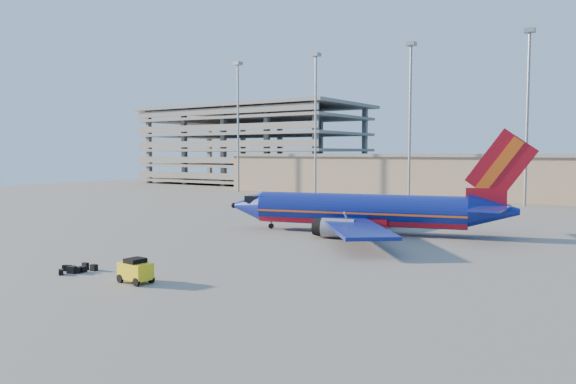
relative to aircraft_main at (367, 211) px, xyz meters
The scene contains 7 objects.
ground 8.16m from the aircraft_main, 156.47° to the right, with size 220.00×220.00×0.00m, color slate.
terminal_building 54.99m from the aircraft_main, 87.03° to the left, with size 122.00×16.00×8.50m.
parking_garage 99.51m from the aircraft_main, 134.27° to the left, with size 62.00×32.00×21.40m.
light_mast_row 45.54m from the aircraft_main, 92.88° to the left, with size 101.60×1.60×28.65m.
aircraft_main is the anchor object (origin of this frame).
baggage_tug 29.88m from the aircraft_main, 95.13° to the right, with size 2.40×1.55×1.66m.
luggage_pile 31.19m from the aircraft_main, 106.53° to the right, with size 2.21×2.66×0.53m.
Camera 1 is at (33.51, -51.71, 8.68)m, focal length 35.00 mm.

